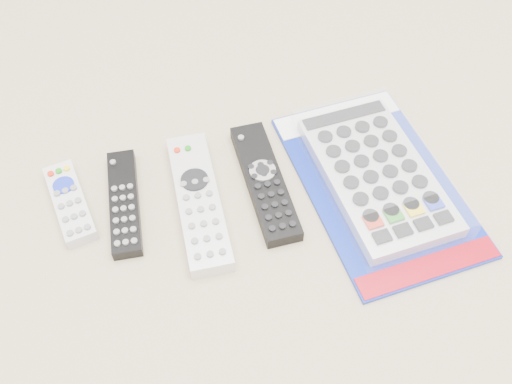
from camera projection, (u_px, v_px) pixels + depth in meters
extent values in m
plane|color=tan|center=(247.00, 193.00, 0.79)|extent=(5.00, 5.00, 0.00)
cube|color=silver|center=(70.00, 203.00, 0.76)|extent=(0.06, 0.14, 0.02)
cylinder|color=#182ABA|center=(63.00, 185.00, 0.77)|extent=(0.03, 0.03, 0.00)
cube|color=black|center=(124.00, 202.00, 0.77)|extent=(0.05, 0.17, 0.02)
cube|color=silver|center=(198.00, 201.00, 0.76)|extent=(0.06, 0.22, 0.02)
cylinder|color=black|center=(194.00, 180.00, 0.77)|extent=(0.04, 0.04, 0.00)
cube|color=black|center=(264.00, 181.00, 0.79)|extent=(0.05, 0.20, 0.02)
cylinder|color=#BBBBC0|center=(263.00, 171.00, 0.78)|extent=(0.04, 0.04, 0.00)
cube|color=#0D2398|center=(376.00, 183.00, 0.79)|extent=(0.22, 0.33, 0.01)
cube|color=white|center=(337.00, 115.00, 0.87)|extent=(0.19, 0.06, 0.00)
cube|color=maroon|center=(428.00, 267.00, 0.71)|extent=(0.19, 0.04, 0.00)
cube|color=silver|center=(376.00, 175.00, 0.78)|extent=(0.15, 0.26, 0.02)
cube|color=white|center=(378.00, 171.00, 0.78)|extent=(0.17, 0.27, 0.04)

